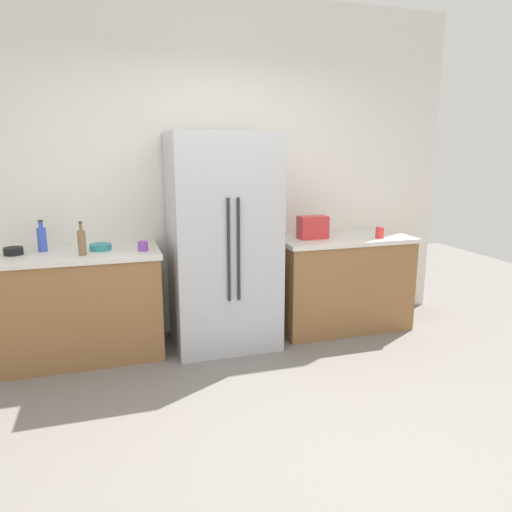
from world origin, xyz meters
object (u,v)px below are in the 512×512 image
object	(u,v)px
bottle_a	(42,239)
cup_a	(380,233)
cup_b	(143,246)
refrigerator	(223,242)
bottle_b	(82,242)
bowl_b	(13,251)
toaster	(313,227)
bowl_a	(100,247)

from	to	relation	value
bottle_a	cup_a	xyz separation A→B (m)	(2.89, -0.29, -0.05)
bottle_a	cup_b	size ratio (longest dim) A/B	3.19
cup_a	cup_b	bearing A→B (deg)	178.19
refrigerator	bottle_b	bearing A→B (deg)	-175.70
bottle_a	bowl_b	size ratio (longest dim) A/B	1.78
toaster	bottle_b	xyz separation A→B (m)	(-1.98, -0.14, -0.00)
cup_b	refrigerator	bearing A→B (deg)	4.56
bowl_b	cup_a	bearing A→B (deg)	-4.00
refrigerator	bowl_b	xyz separation A→B (m)	(-1.64, 0.10, 0.00)
cup_a	bowl_a	distance (m)	2.46
toaster	bowl_b	size ratio (longest dim) A/B	1.86
cup_b	bowl_a	size ratio (longest dim) A/B	0.46
bowl_a	bowl_b	size ratio (longest dim) A/B	1.22
bottle_a	bowl_b	world-z (taller)	bottle_a
bottle_b	cup_b	size ratio (longest dim) A/B	3.32
toaster	bottle_a	size ratio (longest dim) A/B	1.05
bottle_a	bowl_a	world-z (taller)	bottle_a
bottle_a	cup_b	distance (m)	0.80
bottle_b	toaster	bearing A→B (deg)	3.90
bottle_b	cup_a	distance (m)	2.58
refrigerator	bowl_b	distance (m)	1.64
toaster	cup_a	size ratio (longest dim) A/B	2.61
refrigerator	toaster	size ratio (longest dim) A/B	6.90
refrigerator	cup_a	xyz separation A→B (m)	(1.45, -0.12, 0.02)
bottle_b	bowl_a	world-z (taller)	bottle_b
bowl_a	bowl_b	world-z (taller)	bowl_b
refrigerator	cup_a	world-z (taller)	refrigerator
cup_a	bottle_b	bearing A→B (deg)	179.21
bottle_a	bowl_a	bearing A→B (deg)	-10.61
bottle_b	bowl_a	size ratio (longest dim) A/B	1.52
toaster	bottle_a	bearing A→B (deg)	177.13
refrigerator	cup_b	size ratio (longest dim) A/B	22.98
bottle_b	bowl_a	distance (m)	0.23
bowl_a	bowl_b	bearing A→B (deg)	178.89
refrigerator	bottle_b	world-z (taller)	refrigerator
toaster	bowl_b	distance (m)	2.50
refrigerator	bottle_a	xyz separation A→B (m)	(-1.44, 0.17, 0.08)
cup_a	refrigerator	bearing A→B (deg)	175.25
toaster	bowl_a	xyz separation A→B (m)	(-1.85, 0.03, -0.08)
bottle_a	cup_b	world-z (taller)	bottle_a
toaster	bottle_b	bearing A→B (deg)	-176.10
bottle_b	bowl_b	size ratio (longest dim) A/B	1.85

